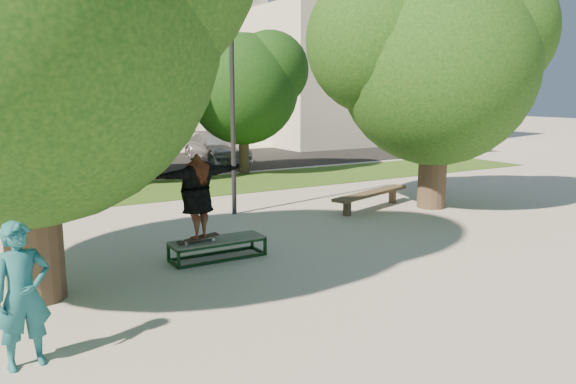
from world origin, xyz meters
TOP-DOWN VIEW (x-y plane):
  - ground at (0.00, 0.00)m, footprint 120.00×120.00m
  - grass_strip at (1.00, 9.50)m, footprint 30.00×4.00m
  - asphalt_strip at (0.00, 16.00)m, footprint 40.00×8.00m
  - tree_right at (5.92, 3.08)m, footprint 6.24×5.33m
  - bg_tree_mid at (-1.08, 12.08)m, footprint 5.76×4.92m
  - bg_tree_right at (4.43, 11.57)m, footprint 5.04×4.31m
  - lamppost at (1.00, 5.00)m, footprint 0.25×0.15m
  - office_building at (-2.00, 31.98)m, footprint 30.00×14.12m
  - side_building at (18.00, 22.00)m, footprint 15.00×10.00m
  - grind_box at (-0.98, 1.56)m, footprint 1.80×0.60m
  - skater_rig at (-1.36, 1.56)m, footprint 2.00×0.91m
  - bystander at (-4.59, -1.25)m, footprint 0.68×0.49m
  - bench at (4.46, 3.69)m, footprint 3.04×1.35m
  - car_dark at (-0.61, 13.50)m, footprint 2.61×5.25m
  - car_grey at (-1.43, 14.53)m, footprint 2.31×4.84m
  - car_silver_b at (5.11, 15.54)m, footprint 1.84×4.52m

SIDE VIEW (x-z plane):
  - ground at x=0.00m, z-range 0.00..0.00m
  - asphalt_strip at x=0.00m, z-range 0.00..0.01m
  - grass_strip at x=1.00m, z-range 0.00..0.02m
  - grind_box at x=-0.98m, z-range 0.00..0.38m
  - bench at x=4.46m, z-range 0.16..0.63m
  - car_silver_b at x=5.11m, z-range 0.00..1.31m
  - car_grey at x=-1.43m, z-range 0.00..1.33m
  - car_dark at x=-0.61m, z-range 0.00..1.65m
  - bystander at x=-4.59m, z-range 0.00..1.71m
  - skater_rig at x=-1.36m, z-range 0.41..2.06m
  - lamppost at x=1.00m, z-range 0.10..6.21m
  - bg_tree_right at x=4.43m, z-range 0.77..6.21m
  - side_building at x=18.00m, z-range 0.00..8.00m
  - bg_tree_mid at x=-1.08m, z-range 0.90..7.14m
  - tree_right at x=5.92m, z-range 0.84..7.35m
  - office_building at x=-2.00m, z-range 0.00..16.00m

